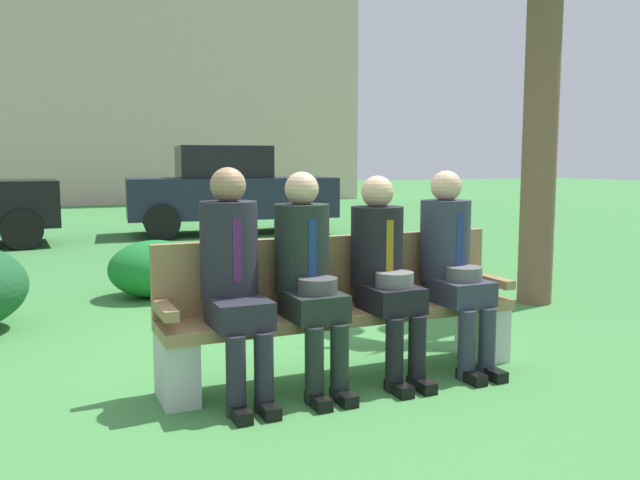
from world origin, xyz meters
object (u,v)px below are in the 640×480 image
object	(u,v)px
seated_man_leftmost	(233,271)
shrub_near_bench	(155,269)
seated_man_rightmost	(452,259)
park_bench	(341,309)
seated_man_centerleft	(308,269)
parked_car_far	(230,190)
building_backdrop	(160,62)
seated_man_centerright	(384,266)

from	to	relation	value
seated_man_leftmost	shrub_near_bench	size ratio (longest dim) A/B	1.45
seated_man_leftmost	seated_man_rightmost	size ratio (longest dim) A/B	1.02
park_bench	seated_man_centerleft	size ratio (longest dim) A/B	1.79
seated_man_rightmost	shrub_near_bench	distance (m)	3.51
seated_man_leftmost	parked_car_far	distance (m)	9.08
seated_man_leftmost	parked_car_far	bearing A→B (deg)	74.12
seated_man_leftmost	building_backdrop	distance (m)	22.37
park_bench	shrub_near_bench	distance (m)	3.12
park_bench	parked_car_far	world-z (taller)	parked_car_far
shrub_near_bench	building_backdrop	distance (m)	19.41
park_bench	shrub_near_bench	bearing A→B (deg)	102.45
park_bench	shrub_near_bench	xyz separation A→B (m)	(-0.67, 3.04, -0.14)
park_bench	seated_man_centerleft	world-z (taller)	seated_man_centerleft
seated_man_leftmost	seated_man_rightmost	bearing A→B (deg)	-0.31
park_bench	building_backdrop	xyz separation A→B (m)	(2.85, 21.53, 4.61)
parked_car_far	park_bench	bearing A→B (deg)	-101.36
building_backdrop	park_bench	bearing A→B (deg)	-97.53
park_bench	seated_man_centerright	world-z (taller)	seated_man_centerright
seated_man_centerleft	building_backdrop	bearing A→B (deg)	81.76
shrub_near_bench	seated_man_rightmost	bearing A→B (deg)	-65.64
seated_man_rightmost	shrub_near_bench	world-z (taller)	seated_man_rightmost
seated_man_centerright	building_backdrop	size ratio (longest dim) A/B	0.09
seated_man_centerleft	seated_man_centerright	world-z (taller)	seated_man_centerleft
seated_man_leftmost	parked_car_far	size ratio (longest dim) A/B	0.33
park_bench	seated_man_centerleft	distance (m)	0.44
seated_man_rightmost	parked_car_far	xyz separation A→B (m)	(0.96, 8.74, 0.10)
seated_man_leftmost	seated_man_centerright	size ratio (longest dim) A/B	1.04
seated_man_rightmost	park_bench	bearing A→B (deg)	170.15
seated_man_centerright	seated_man_leftmost	bearing A→B (deg)	179.36
parked_car_far	seated_man_centerright	bearing A→B (deg)	-99.68
shrub_near_bench	parked_car_far	bearing A→B (deg)	66.68
shrub_near_bench	seated_man_centerleft	bearing A→B (deg)	-83.14
building_backdrop	seated_man_centerleft	bearing A→B (deg)	-98.24
park_bench	seated_man_rightmost	xyz separation A→B (m)	(0.77, -0.13, 0.30)
park_bench	seated_man_leftmost	bearing A→B (deg)	-170.61
seated_man_centerright	shrub_near_bench	size ratio (longest dim) A/B	1.39
park_bench	seated_man_leftmost	size ratio (longest dim) A/B	1.75
park_bench	seated_man_rightmost	distance (m)	0.83
seated_man_leftmost	seated_man_centerleft	xyz separation A→B (m)	(0.47, -0.01, -0.02)
shrub_near_bench	building_backdrop	bearing A→B (deg)	79.23
seated_man_rightmost	shrub_near_bench	size ratio (longest dim) A/B	1.42
seated_man_rightmost	parked_car_far	distance (m)	8.79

